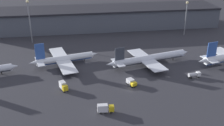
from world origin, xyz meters
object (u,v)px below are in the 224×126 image
service_vehicle_4 (105,108)px  service_vehicle_1 (194,75)px  airplane_1 (64,59)px  service_vehicle_3 (131,82)px  airplane_2 (149,59)px  service_vehicle_0 (63,86)px

service_vehicle_4 → service_vehicle_1: bearing=29.0°
airplane_1 → service_vehicle_3: 40.74m
airplane_1 → airplane_2: size_ratio=0.77×
service_vehicle_3 → airplane_1: bearing=-155.6°
service_vehicle_3 → service_vehicle_4: size_ratio=0.89×
service_vehicle_4 → service_vehicle_3: bearing=56.5°
airplane_2 → service_vehicle_4: (-28.38, -40.85, -1.21)m
service_vehicle_4 → airplane_2: bearing=57.9°
airplane_2 → service_vehicle_0: bearing=-167.9°
airplane_1 → service_vehicle_1: size_ratio=6.13×
service_vehicle_1 → airplane_2: bearing=127.8°
airplane_2 → service_vehicle_1: (17.00, -18.35, -1.58)m
service_vehicle_1 → service_vehicle_0: bearing=177.4°
airplane_2 → service_vehicle_3: bearing=-136.8°
service_vehicle_3 → service_vehicle_4: (-14.39, -19.69, 0.36)m
airplane_1 → airplane_2: airplane_1 is taller
service_vehicle_0 → service_vehicle_1: size_ratio=0.92×
airplane_2 → service_vehicle_4: bearing=-138.1°
service_vehicle_4 → service_vehicle_0: bearing=130.6°
airplane_2 → service_vehicle_0: (-43.95, -20.90, -1.13)m
service_vehicle_3 → airplane_2: bearing=124.2°
airplane_2 → service_vehicle_1: airplane_2 is taller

